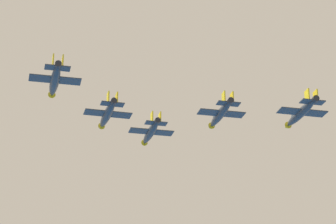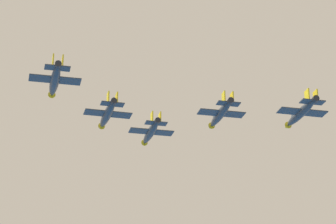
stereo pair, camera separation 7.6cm
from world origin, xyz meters
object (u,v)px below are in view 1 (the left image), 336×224
(jet_left_wingman, at_px, (107,114))
(jet_right_outer, at_px, (301,113))
(jet_left_outer, at_px, (55,80))
(jet_lead, at_px, (150,132))
(jet_right_wingman, at_px, (220,114))

(jet_left_wingman, distance_m, jet_right_outer, 43.31)
(jet_left_wingman, height_order, jet_right_outer, jet_left_wingman)
(jet_left_outer, xyz_separation_m, jet_right_outer, (53.58, 3.61, -2.06))
(jet_left_wingman, xyz_separation_m, jet_right_outer, (41.25, -13.05, -2.10))
(jet_lead, relative_size, jet_left_outer, 1.05)
(jet_left_wingman, height_order, jet_left_outer, jet_left_wingman)
(jet_left_wingman, xyz_separation_m, jet_right_wingman, (26.79, 1.80, 2.64))
(jet_lead, xyz_separation_m, jet_right_wingman, (14.46, -14.86, -0.04))
(jet_left_wingman, distance_m, jet_right_wingman, 26.98)
(jet_lead, distance_m, jet_right_outer, 41.73)
(jet_lead, height_order, jet_left_outer, jet_lead)
(jet_left_wingman, xyz_separation_m, jet_left_outer, (-12.33, -16.66, -0.04))
(jet_left_outer, bearing_deg, jet_right_wingman, -67.80)
(jet_lead, xyz_separation_m, jet_right_outer, (28.91, -29.72, -4.78))
(jet_lead, bearing_deg, jet_left_outer, 139.83)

